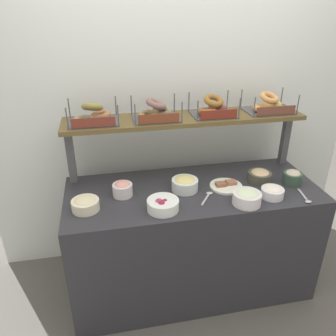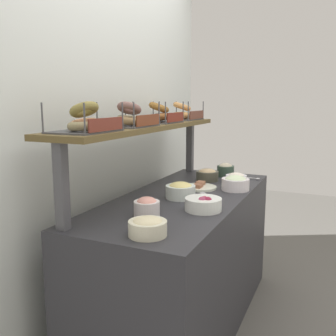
{
  "view_description": "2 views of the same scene",
  "coord_description": "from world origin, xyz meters",
  "px_view_note": "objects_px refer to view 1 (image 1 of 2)",
  "views": [
    {
      "loc": [
        -0.57,
        -1.93,
        2.0
      ],
      "look_at": [
        -0.17,
        0.01,
        1.02
      ],
      "focal_mm": 36.11,
      "sensor_mm": 36.0,
      "label": 1
    },
    {
      "loc": [
        -2.13,
        -0.85,
        1.43
      ],
      "look_at": [
        -0.16,
        0.04,
        1.05
      ],
      "focal_mm": 41.0,
      "sensor_mm": 36.0,
      "label": 2
    }
  ],
  "objects_px": {
    "serving_spoon_by_edge": "(306,198)",
    "bagel_basket_sesame": "(268,105)",
    "bowl_lox_spread": "(123,189)",
    "bowl_egg_salad": "(185,183)",
    "bagel_basket_everything": "(93,116)",
    "serving_spoon_near_plate": "(208,196)",
    "bowl_hummus": "(260,176)",
    "bowl_tuna_salad": "(293,177)",
    "bagel_basket_cinnamon_raisin": "(213,108)",
    "serving_plate_white": "(226,186)",
    "bowl_beet_salad": "(163,205)",
    "bagel_basket_poppy": "(156,112)",
    "bowl_scallion_spread": "(247,197)",
    "bowl_potato_salad": "(85,204)",
    "bowl_cream_cheese": "(272,192)"
  },
  "relations": [
    {
      "from": "serving_spoon_by_edge",
      "to": "bagel_basket_sesame",
      "type": "xyz_separation_m",
      "value": [
        -0.06,
        0.54,
        0.47
      ]
    },
    {
      "from": "bowl_lox_spread",
      "to": "bowl_egg_salad",
      "type": "xyz_separation_m",
      "value": [
        0.42,
        -0.01,
        -0.0
      ]
    },
    {
      "from": "bagel_basket_everything",
      "to": "serving_spoon_near_plate",
      "type": "bearing_deg",
      "value": -28.89
    },
    {
      "from": "bowl_egg_salad",
      "to": "serving_spoon_near_plate",
      "type": "distance_m",
      "value": 0.18
    },
    {
      "from": "bowl_hummus",
      "to": "bowl_egg_salad",
      "type": "height_order",
      "value": "bowl_egg_salad"
    },
    {
      "from": "bowl_tuna_salad",
      "to": "bagel_basket_cinnamon_raisin",
      "type": "bearing_deg",
      "value": 146.81
    },
    {
      "from": "serving_spoon_near_plate",
      "to": "bagel_basket_everything",
      "type": "bearing_deg",
      "value": 151.11
    },
    {
      "from": "serving_plate_white",
      "to": "serving_spoon_near_plate",
      "type": "relative_size",
      "value": 1.48
    },
    {
      "from": "bowl_lox_spread",
      "to": "bowl_beet_salad",
      "type": "height_order",
      "value": "bowl_lox_spread"
    },
    {
      "from": "bowl_hummus",
      "to": "bowl_beet_salad",
      "type": "xyz_separation_m",
      "value": [
        -0.74,
        -0.22,
        -0.01
      ]
    },
    {
      "from": "bowl_egg_salad",
      "to": "serving_plate_white",
      "type": "distance_m",
      "value": 0.29
    },
    {
      "from": "bowl_hummus",
      "to": "bagel_basket_sesame",
      "type": "relative_size",
      "value": 0.48
    },
    {
      "from": "serving_plate_white",
      "to": "bagel_basket_poppy",
      "type": "relative_size",
      "value": 0.71
    },
    {
      "from": "serving_spoon_by_edge",
      "to": "bowl_egg_salad",
      "type": "bearing_deg",
      "value": 159.16
    },
    {
      "from": "bowl_scallion_spread",
      "to": "serving_spoon_by_edge",
      "type": "distance_m",
      "value": 0.4
    },
    {
      "from": "bowl_hummus",
      "to": "bagel_basket_poppy",
      "type": "distance_m",
      "value": 0.86
    },
    {
      "from": "bagel_basket_cinnamon_raisin",
      "to": "serving_spoon_near_plate",
      "type": "bearing_deg",
      "value": -109.42
    },
    {
      "from": "bowl_beet_salad",
      "to": "serving_spoon_by_edge",
      "type": "height_order",
      "value": "bowl_beet_salad"
    },
    {
      "from": "bowl_beet_salad",
      "to": "serving_spoon_near_plate",
      "type": "bearing_deg",
      "value": 15.77
    },
    {
      "from": "serving_plate_white",
      "to": "bagel_basket_sesame",
      "type": "xyz_separation_m",
      "value": [
        0.39,
        0.29,
        0.46
      ]
    },
    {
      "from": "bagel_basket_poppy",
      "to": "bowl_scallion_spread",
      "type": "bearing_deg",
      "value": -45.82
    },
    {
      "from": "serving_plate_white",
      "to": "bagel_basket_cinnamon_raisin",
      "type": "height_order",
      "value": "bagel_basket_cinnamon_raisin"
    },
    {
      "from": "serving_plate_white",
      "to": "bagel_basket_poppy",
      "type": "distance_m",
      "value": 0.7
    },
    {
      "from": "bowl_potato_salad",
      "to": "bagel_basket_everything",
      "type": "distance_m",
      "value": 0.58
    },
    {
      "from": "bagel_basket_poppy",
      "to": "bagel_basket_cinnamon_raisin",
      "type": "height_order",
      "value": "bagel_basket_poppy"
    },
    {
      "from": "bowl_potato_salad",
      "to": "bagel_basket_poppy",
      "type": "height_order",
      "value": "bagel_basket_poppy"
    },
    {
      "from": "bagel_basket_everything",
      "to": "bagel_basket_sesame",
      "type": "bearing_deg",
      "value": 0.36
    },
    {
      "from": "serving_spoon_by_edge",
      "to": "bagel_basket_cinnamon_raisin",
      "type": "height_order",
      "value": "bagel_basket_cinnamon_raisin"
    },
    {
      "from": "bowl_egg_salad",
      "to": "bowl_tuna_salad",
      "type": "bearing_deg",
      "value": -5.06
    },
    {
      "from": "bowl_potato_salad",
      "to": "bagel_basket_everything",
      "type": "height_order",
      "value": "bagel_basket_everything"
    },
    {
      "from": "bowl_egg_salad",
      "to": "bagel_basket_cinnamon_raisin",
      "type": "relative_size",
      "value": 0.59
    },
    {
      "from": "bowl_hummus",
      "to": "bagel_basket_sesame",
      "type": "bearing_deg",
      "value": 62.76
    },
    {
      "from": "bowl_beet_salad",
      "to": "bagel_basket_everything",
      "type": "distance_m",
      "value": 0.74
    },
    {
      "from": "bowl_cream_cheese",
      "to": "bagel_basket_cinnamon_raisin",
      "type": "xyz_separation_m",
      "value": [
        -0.28,
        0.47,
        0.44
      ]
    },
    {
      "from": "bowl_tuna_salad",
      "to": "bagel_basket_sesame",
      "type": "height_order",
      "value": "bagel_basket_sesame"
    },
    {
      "from": "bagel_basket_poppy",
      "to": "bagel_basket_sesame",
      "type": "relative_size",
      "value": 0.94
    },
    {
      "from": "bowl_scallion_spread",
      "to": "bagel_basket_sesame",
      "type": "bearing_deg",
      "value": 56.59
    },
    {
      "from": "bagel_basket_poppy",
      "to": "bagel_basket_sesame",
      "type": "height_order",
      "value": "bagel_basket_poppy"
    },
    {
      "from": "bowl_beet_salad",
      "to": "bagel_basket_everything",
      "type": "xyz_separation_m",
      "value": [
        -0.37,
        0.47,
        0.44
      ]
    },
    {
      "from": "serving_plate_white",
      "to": "bowl_hummus",
      "type": "bearing_deg",
      "value": 7.38
    },
    {
      "from": "bowl_tuna_salad",
      "to": "bagel_basket_poppy",
      "type": "relative_size",
      "value": 0.41
    },
    {
      "from": "bowl_egg_salad",
      "to": "bowl_beet_salad",
      "type": "relative_size",
      "value": 0.91
    },
    {
      "from": "bowl_cream_cheese",
      "to": "serving_plate_white",
      "type": "height_order",
      "value": "bowl_cream_cheese"
    },
    {
      "from": "bowl_tuna_salad",
      "to": "bagel_basket_cinnamon_raisin",
      "type": "distance_m",
      "value": 0.73
    },
    {
      "from": "bagel_basket_cinnamon_raisin",
      "to": "bagel_basket_sesame",
      "type": "height_order",
      "value": "bagel_basket_cinnamon_raisin"
    },
    {
      "from": "bowl_lox_spread",
      "to": "bagel_basket_sesame",
      "type": "relative_size",
      "value": 0.39
    },
    {
      "from": "bowl_egg_salad",
      "to": "bowl_lox_spread",
      "type": "bearing_deg",
      "value": 178.95
    },
    {
      "from": "bowl_egg_salad",
      "to": "serving_plate_white",
      "type": "height_order",
      "value": "bowl_egg_salad"
    },
    {
      "from": "bowl_hummus",
      "to": "bagel_basket_cinnamon_raisin",
      "type": "height_order",
      "value": "bagel_basket_cinnamon_raisin"
    },
    {
      "from": "bowl_scallion_spread",
      "to": "bagel_basket_sesame",
      "type": "distance_m",
      "value": 0.75
    }
  ]
}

